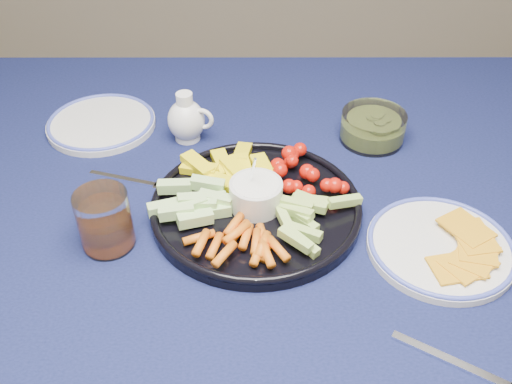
{
  "coord_description": "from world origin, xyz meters",
  "views": [
    {
      "loc": [
        0.07,
        -0.72,
        1.36
      ],
      "look_at": [
        0.07,
        -0.03,
        0.79
      ],
      "focal_mm": 40.0,
      "sensor_mm": 36.0,
      "label": 1
    }
  ],
  "objects_px": {
    "creamer_pitcher": "(187,120)",
    "juice_tumbler": "(105,223)",
    "side_plate_extra": "(101,123)",
    "dining_table": "(216,239)",
    "pickle_bowl": "(373,128)",
    "crudite_platter": "(255,204)",
    "cheese_plate": "(441,245)"
  },
  "relations": [
    {
      "from": "crudite_platter",
      "to": "cheese_plate",
      "type": "bearing_deg",
      "value": -17.06
    },
    {
      "from": "crudite_platter",
      "to": "juice_tumbler",
      "type": "height_order",
      "value": "crudite_platter"
    },
    {
      "from": "dining_table",
      "to": "cheese_plate",
      "type": "bearing_deg",
      "value": -18.13
    },
    {
      "from": "dining_table",
      "to": "juice_tumbler",
      "type": "relative_size",
      "value": 17.59
    },
    {
      "from": "pickle_bowl",
      "to": "juice_tumbler",
      "type": "height_order",
      "value": "juice_tumbler"
    },
    {
      "from": "cheese_plate",
      "to": "side_plate_extra",
      "type": "relative_size",
      "value": 1.05
    },
    {
      "from": "dining_table",
      "to": "side_plate_extra",
      "type": "bearing_deg",
      "value": 135.51
    },
    {
      "from": "pickle_bowl",
      "to": "creamer_pitcher",
      "type": "bearing_deg",
      "value": 179.37
    },
    {
      "from": "dining_table",
      "to": "side_plate_extra",
      "type": "height_order",
      "value": "side_plate_extra"
    },
    {
      "from": "cheese_plate",
      "to": "juice_tumbler",
      "type": "xyz_separation_m",
      "value": [
        -0.5,
        0.02,
        0.03
      ]
    },
    {
      "from": "dining_table",
      "to": "cheese_plate",
      "type": "distance_m",
      "value": 0.38
    },
    {
      "from": "dining_table",
      "to": "creamer_pitcher",
      "type": "xyz_separation_m",
      "value": [
        -0.06,
        0.19,
        0.13
      ]
    },
    {
      "from": "creamer_pitcher",
      "to": "side_plate_extra",
      "type": "relative_size",
      "value": 0.46
    },
    {
      "from": "crudite_platter",
      "to": "side_plate_extra",
      "type": "xyz_separation_m",
      "value": [
        -0.3,
        0.26,
        -0.01
      ]
    },
    {
      "from": "crudite_platter",
      "to": "juice_tumbler",
      "type": "xyz_separation_m",
      "value": [
        -0.22,
        -0.07,
        0.02
      ]
    },
    {
      "from": "pickle_bowl",
      "to": "side_plate_extra",
      "type": "relative_size",
      "value": 0.58
    },
    {
      "from": "side_plate_extra",
      "to": "juice_tumbler",
      "type": "bearing_deg",
      "value": -76.27
    },
    {
      "from": "juice_tumbler",
      "to": "side_plate_extra",
      "type": "relative_size",
      "value": 0.45
    },
    {
      "from": "side_plate_extra",
      "to": "dining_table",
      "type": "bearing_deg",
      "value": -44.49
    },
    {
      "from": "juice_tumbler",
      "to": "dining_table",
      "type": "bearing_deg",
      "value": 32.5
    },
    {
      "from": "crudite_platter",
      "to": "creamer_pitcher",
      "type": "bearing_deg",
      "value": 120.45
    },
    {
      "from": "creamer_pitcher",
      "to": "side_plate_extra",
      "type": "bearing_deg",
      "value": 166.72
    },
    {
      "from": "dining_table",
      "to": "crudite_platter",
      "type": "height_order",
      "value": "crudite_platter"
    },
    {
      "from": "creamer_pitcher",
      "to": "juice_tumbler",
      "type": "height_order",
      "value": "creamer_pitcher"
    },
    {
      "from": "creamer_pitcher",
      "to": "juice_tumbler",
      "type": "bearing_deg",
      "value": -108.37
    },
    {
      "from": "cheese_plate",
      "to": "side_plate_extra",
      "type": "height_order",
      "value": "cheese_plate"
    },
    {
      "from": "dining_table",
      "to": "juice_tumbler",
      "type": "bearing_deg",
      "value": -147.5
    },
    {
      "from": "crudite_platter",
      "to": "cheese_plate",
      "type": "height_order",
      "value": "crudite_platter"
    },
    {
      "from": "crudite_platter",
      "to": "pickle_bowl",
      "type": "xyz_separation_m",
      "value": [
        0.22,
        0.21,
        0.01
      ]
    },
    {
      "from": "crudite_platter",
      "to": "side_plate_extra",
      "type": "bearing_deg",
      "value": 139.54
    },
    {
      "from": "cheese_plate",
      "to": "pickle_bowl",
      "type": "bearing_deg",
      "value": 100.76
    },
    {
      "from": "creamer_pitcher",
      "to": "side_plate_extra",
      "type": "height_order",
      "value": "creamer_pitcher"
    }
  ]
}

